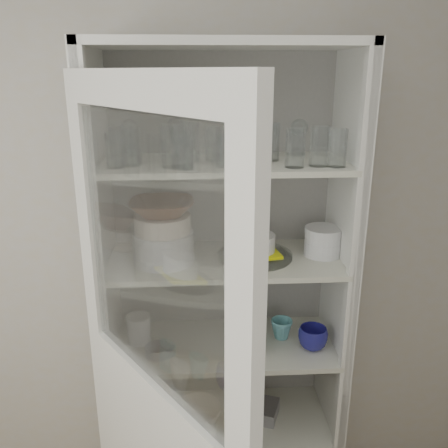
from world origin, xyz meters
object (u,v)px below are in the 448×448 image
(white_canister, at_px, (139,329))
(tin_box, at_px, (255,409))
(white_ramekin, at_px, (255,243))
(mug_blue, at_px, (313,338))
(goblet_0, at_px, (130,136))
(goblet_3, at_px, (299,135))
(glass_platter, at_px, (255,255))
(teal_jar, at_px, (247,323))
(measuring_cups, at_px, (158,350))
(plate_stack_front, at_px, (164,247))
(mug_teal, at_px, (282,329))
(mug_white, at_px, (252,342))
(goblet_1, at_px, (176,136))
(cream_dish, at_px, (198,413))
(cupboard_door, at_px, (159,442))
(yellow_trivet, at_px, (255,252))
(cream_bowl, at_px, (163,223))
(plate_stack_back, at_px, (164,235))
(pantry_cabinet, at_px, (223,318))
(terracotta_bowl, at_px, (162,207))
(grey_bowl_stack, at_px, (323,241))
(goblet_2, at_px, (262,135))

(white_canister, xyz_separation_m, tin_box, (0.51, -0.02, -0.43))
(white_ramekin, distance_m, mug_blue, 0.49)
(goblet_0, bearing_deg, goblet_3, -0.30)
(glass_platter, distance_m, teal_jar, 0.36)
(mug_blue, distance_m, white_canister, 0.75)
(measuring_cups, bearing_deg, plate_stack_front, 52.58)
(mug_teal, height_order, mug_white, mug_white)
(goblet_1, height_order, glass_platter, goblet_1)
(mug_white, xyz_separation_m, cream_dish, (-0.23, 0.08, -0.42))
(plate_stack_front, height_order, measuring_cups, plate_stack_front)
(cupboard_door, xyz_separation_m, teal_jar, (0.35, 0.65, 0.04))
(cupboard_door, xyz_separation_m, white_canister, (-0.13, 0.62, 0.05))
(goblet_1, xyz_separation_m, glass_platter, (0.31, -0.09, -0.48))
(cream_dish, bearing_deg, teal_jar, 16.18)
(goblet_1, distance_m, yellow_trivet, 0.57)
(goblet_1, distance_m, cream_bowl, 0.35)
(plate_stack_back, bearing_deg, plate_stack_front, -87.15)
(plate_stack_back, relative_size, yellow_trivet, 1.28)
(pantry_cabinet, bearing_deg, mug_blue, -20.07)
(goblet_0, relative_size, tin_box, 0.79)
(terracotta_bowl, bearing_deg, goblet_3, 15.36)
(plate_stack_back, height_order, cream_bowl, cream_bowl)
(mug_white, bearing_deg, terracotta_bowl, 179.04)
(terracotta_bowl, xyz_separation_m, yellow_trivet, (0.37, 0.02, -0.20))
(goblet_3, xyz_separation_m, cream_bowl, (-0.56, -0.15, -0.32))
(white_ramekin, bearing_deg, grey_bowl_stack, 2.37)
(pantry_cabinet, distance_m, cupboard_door, 0.70)
(yellow_trivet, distance_m, white_canister, 0.62)
(mug_white, height_order, tin_box, mug_white)
(grey_bowl_stack, height_order, cream_dish, grey_bowl_stack)
(goblet_3, bearing_deg, goblet_2, 178.60)
(cream_dish, bearing_deg, white_canister, 172.42)
(yellow_trivet, relative_size, white_canister, 1.47)
(goblet_3, relative_size, white_canister, 1.31)
(glass_platter, bearing_deg, mug_white, -100.04)
(plate_stack_back, relative_size, mug_white, 2.15)
(glass_platter, height_order, measuring_cups, glass_platter)
(glass_platter, bearing_deg, cupboard_door, -122.47)
(goblet_0, bearing_deg, grey_bowl_stack, -9.06)
(goblet_1, height_order, mug_white, goblet_1)
(measuring_cups, bearing_deg, white_ramekin, 9.97)
(cream_bowl, distance_m, mug_white, 0.63)
(goblet_0, distance_m, tin_box, 1.36)
(goblet_1, bearing_deg, measuring_cups, -120.65)
(goblet_3, height_order, mug_teal, goblet_3)
(terracotta_bowl, bearing_deg, cream_dish, 11.51)
(goblet_0, height_order, tin_box, goblet_0)
(plate_stack_back, distance_m, terracotta_bowl, 0.23)
(goblet_2, relative_size, measuring_cups, 1.58)
(pantry_cabinet, xyz_separation_m, tin_box, (0.14, -0.06, -0.45))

